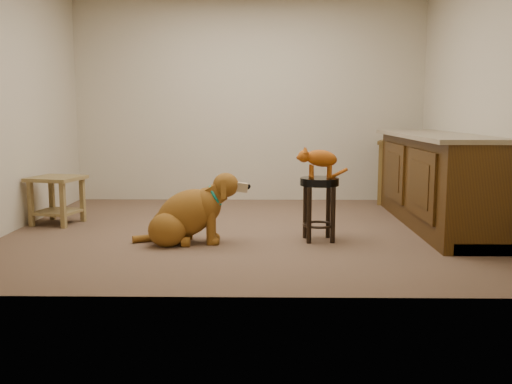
{
  "coord_description": "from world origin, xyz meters",
  "views": [
    {
      "loc": [
        0.2,
        -5.46,
        1.16
      ],
      "look_at": [
        0.13,
        -0.45,
        0.45
      ],
      "focal_mm": 40.0,
      "sensor_mm": 36.0,
      "label": 1
    }
  ],
  "objects_px": {
    "padded_stool": "(319,196)",
    "wood_stool": "(396,171)",
    "side_table": "(57,193)",
    "golden_retriever": "(188,215)",
    "tabby_kitten": "(318,159)"
  },
  "relations": [
    {
      "from": "padded_stool",
      "to": "golden_retriever",
      "type": "relative_size",
      "value": 0.54
    },
    {
      "from": "padded_stool",
      "to": "wood_stool",
      "type": "distance_m",
      "value": 2.39
    },
    {
      "from": "padded_stool",
      "to": "golden_retriever",
      "type": "xyz_separation_m",
      "value": [
        -1.17,
        -0.11,
        -0.16
      ]
    },
    {
      "from": "padded_stool",
      "to": "wood_stool",
      "type": "relative_size",
      "value": 0.72
    },
    {
      "from": "padded_stool",
      "to": "tabby_kitten",
      "type": "distance_m",
      "value": 0.33
    },
    {
      "from": "golden_retriever",
      "to": "tabby_kitten",
      "type": "distance_m",
      "value": 1.26
    },
    {
      "from": "padded_stool",
      "to": "tabby_kitten",
      "type": "xyz_separation_m",
      "value": [
        -0.01,
        0.0,
        0.33
      ]
    },
    {
      "from": "padded_stool",
      "to": "tabby_kitten",
      "type": "bearing_deg",
      "value": 179.37
    },
    {
      "from": "side_table",
      "to": "tabby_kitten",
      "type": "xyz_separation_m",
      "value": [
        2.63,
        -0.72,
        0.41
      ]
    },
    {
      "from": "wood_stool",
      "to": "golden_retriever",
      "type": "xyz_separation_m",
      "value": [
        -2.33,
        -2.21,
        -0.17
      ]
    },
    {
      "from": "side_table",
      "to": "golden_retriever",
      "type": "relative_size",
      "value": 0.54
    },
    {
      "from": "padded_stool",
      "to": "side_table",
      "type": "height_order",
      "value": "padded_stool"
    },
    {
      "from": "padded_stool",
      "to": "golden_retriever",
      "type": "distance_m",
      "value": 1.19
    },
    {
      "from": "side_table",
      "to": "golden_retriever",
      "type": "bearing_deg",
      "value": -29.62
    },
    {
      "from": "side_table",
      "to": "golden_retriever",
      "type": "height_order",
      "value": "golden_retriever"
    }
  ]
}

